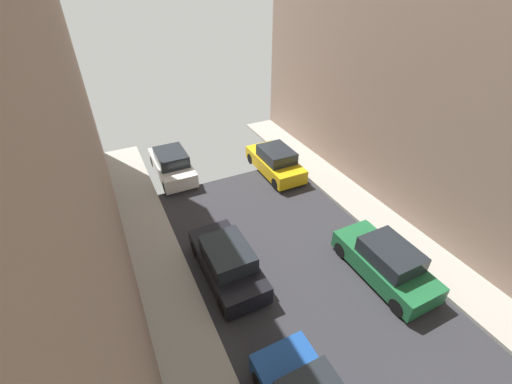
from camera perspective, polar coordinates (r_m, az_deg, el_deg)
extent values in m
cylinder|color=black|center=(10.90, 0.79, -29.73)|extent=(0.22, 0.64, 0.64)
cylinder|color=black|center=(11.32, 8.67, -26.28)|extent=(0.22, 0.64, 0.64)
cube|color=black|center=(13.20, -4.95, -12.16)|extent=(1.76, 4.20, 0.76)
cube|color=#1E2328|center=(12.59, -4.85, -10.44)|extent=(1.56, 2.10, 0.64)
cylinder|color=black|center=(14.26, -10.24, -9.58)|extent=(0.22, 0.64, 0.64)
cylinder|color=black|center=(14.58, -4.37, -7.80)|extent=(0.22, 0.64, 0.64)
cylinder|color=black|center=(12.26, -5.57, -18.82)|extent=(0.22, 0.64, 0.64)
cylinder|color=black|center=(12.64, 1.29, -16.37)|extent=(0.22, 0.64, 0.64)
cube|color=white|center=(19.58, -14.14, 4.20)|extent=(1.76, 4.20, 0.76)
cube|color=#1E2328|center=(19.12, -14.32, 5.80)|extent=(1.56, 2.10, 0.64)
cylinder|color=black|center=(20.93, -17.17, 5.05)|extent=(0.22, 0.64, 0.64)
cylinder|color=black|center=(21.16, -13.07, 6.06)|extent=(0.22, 0.64, 0.64)
cylinder|color=black|center=(18.28, -15.17, 0.81)|extent=(0.22, 0.64, 0.64)
cylinder|color=black|center=(18.53, -10.53, 2.02)|extent=(0.22, 0.64, 0.64)
cube|color=#1E6638|center=(14.02, 21.02, -11.52)|extent=(1.76, 4.20, 0.76)
cube|color=#1E2328|center=(13.49, 22.07, -9.83)|extent=(1.56, 2.10, 0.64)
cylinder|color=black|center=(14.46, 14.38, -9.53)|extent=(0.22, 0.64, 0.64)
cylinder|color=black|center=(15.33, 18.96, -7.49)|extent=(0.22, 0.64, 0.64)
cylinder|color=black|center=(13.15, 23.09, -17.60)|extent=(0.22, 0.64, 0.64)
cylinder|color=black|center=(14.10, 27.56, -14.71)|extent=(0.22, 0.64, 0.64)
cube|color=gold|center=(19.31, 3.25, 4.82)|extent=(1.76, 4.20, 0.76)
cube|color=#1E2328|center=(18.85, 3.54, 6.46)|extent=(1.56, 2.10, 0.64)
cylinder|color=black|center=(20.30, -0.84, 5.74)|extent=(0.22, 0.64, 0.64)
cylinder|color=black|center=(20.93, 3.04, 6.65)|extent=(0.22, 0.64, 0.64)
cylinder|color=black|center=(17.95, 3.44, 1.43)|extent=(0.22, 0.64, 0.64)
cylinder|color=black|center=(18.66, 7.63, 2.58)|extent=(0.22, 0.64, 0.64)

